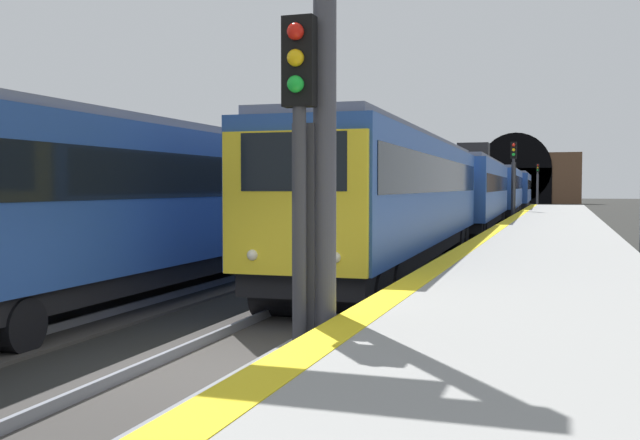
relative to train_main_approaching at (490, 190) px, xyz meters
name	(u,v)px	position (x,y,z in m)	size (l,w,h in m)	color
ground_plane	(205,373)	(-41.80, 0.00, -2.35)	(320.00, 320.00, 0.00)	black
platform_right	(525,358)	(-41.80, -4.29, -1.82)	(112.00, 4.24, 1.06)	gray
platform_right_edge_strip	(374,306)	(-41.80, -2.42, -1.28)	(112.00, 0.50, 0.01)	yellow
track_main_line	(205,370)	(-41.80, 0.00, -2.31)	(160.00, 2.74, 0.21)	#383533
train_main_approaching	(490,190)	(0.00, 0.00, 0.00)	(77.88, 3.24, 4.99)	#264C99
train_adjacent_platform	(374,192)	(-14.64, 4.41, -0.03)	(60.14, 2.94, 4.95)	#264C99
railway_signal_near	(300,169)	(-42.75, -1.75, 0.45)	(0.39, 0.38, 4.58)	#38383D
railway_signal_mid	(513,176)	(-3.26, -1.75, 0.91)	(0.39, 0.38, 5.40)	#38383D
railway_signal_far	(538,181)	(43.60, -1.75, 0.92)	(0.39, 0.38, 5.42)	#4C4C54
tunnel_portal	(515,178)	(65.74, 2.20, 1.56)	(2.15, 19.23, 10.80)	brown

